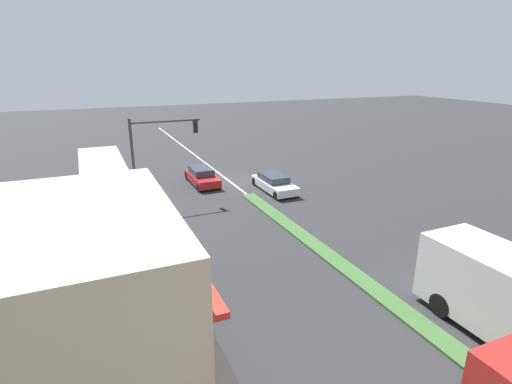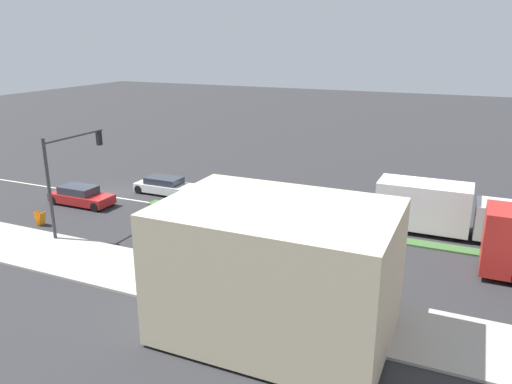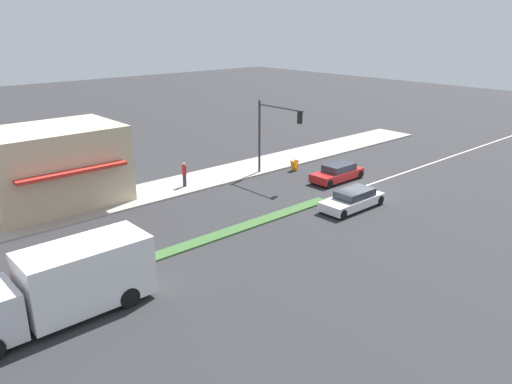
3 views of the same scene
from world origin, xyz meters
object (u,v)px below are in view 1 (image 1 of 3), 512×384
Objects in this scene: warning_aframe_sign at (151,186)px; hatchback_red at (202,176)px; traffic_signal_main at (154,146)px; van_white at (274,183)px; pedestrian at (136,227)px.

hatchback_red reaches higher than warning_aframe_sign.
van_white is at bearing 174.58° from traffic_signal_main.
traffic_signal_main is 7.42m from pedestrian.
van_white is at bearing 158.43° from warning_aframe_sign.
traffic_signal_main is 9.00m from van_white.
warning_aframe_sign is at bearing -103.85° from pedestrian.
pedestrian is at bearing 28.19° from van_white.
warning_aframe_sign is at bearing -88.98° from traffic_signal_main.
traffic_signal_main is 1.28× the size of hatchback_red.
hatchback_red reaches higher than van_white.
traffic_signal_main reaches higher than hatchback_red.
hatchback_red is at bearing -123.06° from pedestrian.
pedestrian is 11.34m from hatchback_red.
hatchback_red is (4.40, -3.83, 0.02)m from van_white.
traffic_signal_main is 5.95m from hatchback_red.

